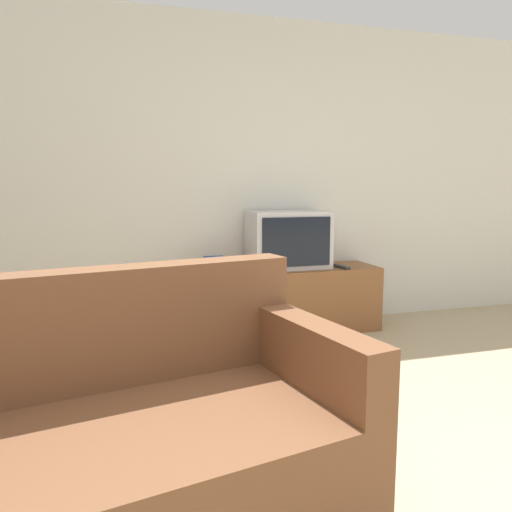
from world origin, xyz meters
TOP-DOWN VIEW (x-y plane):
  - wall_back at (0.00, 3.03)m, footprint 9.00×0.06m
  - tv_stand at (0.41, 2.75)m, footprint 1.51×0.46m
  - television at (0.41, 2.79)m, footprint 0.66×0.39m
  - couch at (-1.14, 0.57)m, footprint 1.98×1.22m
  - book_stack at (-0.23, 2.74)m, footprint 0.16×0.21m
  - remote_on_stand at (0.83, 2.63)m, footprint 0.08×0.19m

SIDE VIEW (x-z plane):
  - tv_stand at x=0.41m, z-range 0.00..0.54m
  - couch at x=-1.14m, z-range -0.15..0.76m
  - remote_on_stand at x=0.83m, z-range 0.54..0.56m
  - book_stack at x=-0.23m, z-range 0.55..0.67m
  - television at x=0.41m, z-range 0.54..1.02m
  - wall_back at x=0.00m, z-range 0.00..2.60m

